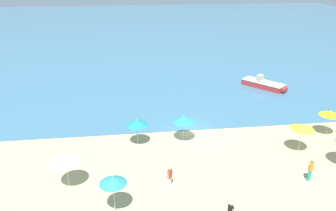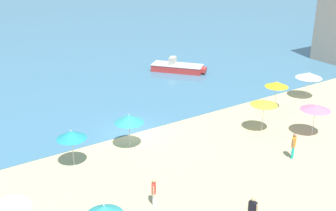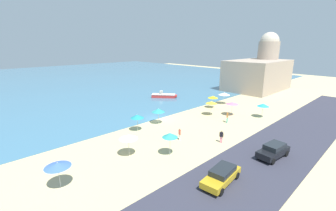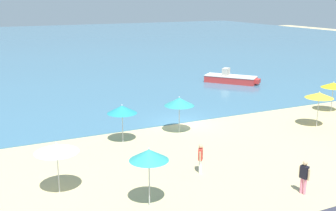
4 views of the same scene
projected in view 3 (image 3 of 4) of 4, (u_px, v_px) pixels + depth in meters
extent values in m
plane|color=#C8B582|center=(156.00, 119.00, 36.55)|extent=(160.00, 160.00, 0.00)
cube|color=teal|center=(49.00, 81.00, 74.92)|extent=(150.00, 110.00, 0.05)
cube|color=#31313F|center=(267.00, 158.00, 23.98)|extent=(80.00, 8.00, 0.06)
cylinder|color=#B2B2B7|center=(138.00, 124.00, 31.45)|extent=(0.05, 0.05, 1.94)
cone|color=teal|center=(137.00, 116.00, 31.14)|extent=(1.86, 1.86, 0.49)
sphere|color=silver|center=(137.00, 114.00, 31.07)|extent=(0.08, 0.08, 0.08)
cylinder|color=#B2B2B7|center=(158.00, 118.00, 34.31)|extent=(0.05, 0.05, 1.92)
cone|color=teal|center=(158.00, 110.00, 34.00)|extent=(2.01, 2.01, 0.54)
sphere|color=silver|center=(158.00, 108.00, 33.92)|extent=(0.08, 0.08, 0.08)
cylinder|color=#B2B2B7|center=(213.00, 103.00, 42.77)|extent=(0.05, 0.05, 2.02)
cone|color=yellow|center=(213.00, 97.00, 42.47)|extent=(1.89, 1.89, 0.40)
sphere|color=silver|center=(213.00, 96.00, 42.41)|extent=(0.08, 0.08, 0.08)
cylinder|color=#B2B2B7|center=(170.00, 146.00, 24.40)|extent=(0.05, 0.05, 2.18)
cone|color=teal|center=(170.00, 135.00, 24.06)|extent=(1.72, 1.72, 0.49)
sphere|color=silver|center=(170.00, 133.00, 23.99)|extent=(0.08, 0.08, 0.08)
cylinder|color=#B2B2B7|center=(129.00, 147.00, 24.32)|extent=(0.05, 0.05, 2.07)
cone|color=silver|center=(128.00, 137.00, 24.01)|extent=(2.03, 2.03, 0.38)
sphere|color=silver|center=(128.00, 135.00, 23.95)|extent=(0.08, 0.08, 0.08)
cylinder|color=#B2B2B7|center=(211.00, 109.00, 38.35)|extent=(0.05, 0.05, 2.14)
cone|color=yellow|center=(211.00, 102.00, 38.03)|extent=(1.94, 1.94, 0.38)
sphere|color=silver|center=(211.00, 101.00, 37.97)|extent=(0.08, 0.08, 0.08)
cylinder|color=#B2B2B7|center=(232.00, 110.00, 38.32)|extent=(0.05, 0.05, 2.03)
cone|color=pink|center=(232.00, 103.00, 38.02)|extent=(2.13, 2.13, 0.36)
sphere|color=silver|center=(232.00, 102.00, 37.96)|extent=(0.08, 0.08, 0.08)
cylinder|color=#B2B2B7|center=(224.00, 99.00, 45.79)|extent=(0.05, 0.05, 1.94)
cone|color=white|center=(224.00, 94.00, 45.49)|extent=(2.27, 2.27, 0.45)
sphere|color=silver|center=(224.00, 93.00, 45.42)|extent=(0.08, 0.08, 0.08)
cylinder|color=#B2B2B7|center=(59.00, 177.00, 18.90)|extent=(0.05, 0.05, 1.99)
cone|color=#3E66CE|center=(58.00, 165.00, 18.61)|extent=(2.14, 2.14, 0.36)
sphere|color=silver|center=(57.00, 163.00, 18.55)|extent=(0.08, 0.08, 0.08)
cylinder|color=#B2B2B7|center=(262.00, 112.00, 37.22)|extent=(0.05, 0.05, 1.96)
cone|color=teal|center=(263.00, 105.00, 36.91)|extent=(1.91, 1.91, 0.49)
sphere|color=silver|center=(263.00, 103.00, 36.84)|extent=(0.08, 0.08, 0.08)
cylinder|color=pink|center=(222.00, 140.00, 27.71)|extent=(0.14, 0.14, 0.78)
cylinder|color=pink|center=(220.00, 140.00, 27.81)|extent=(0.14, 0.14, 0.78)
cube|color=black|center=(221.00, 134.00, 27.58)|extent=(0.28, 0.39, 0.61)
sphere|color=tan|center=(222.00, 131.00, 27.46)|extent=(0.22, 0.22, 0.22)
cylinder|color=tan|center=(223.00, 135.00, 27.46)|extent=(0.09, 0.09, 0.55)
cylinder|color=tan|center=(220.00, 134.00, 27.73)|extent=(0.09, 0.09, 0.55)
cylinder|color=white|center=(180.00, 137.00, 28.50)|extent=(0.14, 0.14, 0.74)
cylinder|color=white|center=(179.00, 137.00, 28.67)|extent=(0.14, 0.14, 0.74)
cube|color=#C4392F|center=(180.00, 132.00, 28.41)|extent=(0.39, 0.42, 0.59)
sphere|color=tan|center=(180.00, 129.00, 28.30)|extent=(0.22, 0.22, 0.22)
cylinder|color=tan|center=(180.00, 133.00, 28.19)|extent=(0.09, 0.09, 0.53)
cylinder|color=tan|center=(179.00, 132.00, 28.65)|extent=(0.09, 0.09, 0.53)
cylinder|color=#15AA99|center=(227.00, 120.00, 34.99)|extent=(0.14, 0.14, 0.84)
cylinder|color=#15AA99|center=(227.00, 120.00, 34.82)|extent=(0.14, 0.14, 0.84)
cube|color=orange|center=(227.00, 115.00, 34.71)|extent=(0.42, 0.37, 0.67)
sphere|color=#9F6B4E|center=(228.00, 113.00, 34.58)|extent=(0.22, 0.22, 0.22)
cylinder|color=#9F6B4E|center=(227.00, 115.00, 34.94)|extent=(0.09, 0.09, 0.60)
cylinder|color=#9F6B4E|center=(227.00, 116.00, 34.50)|extent=(0.09, 0.09, 0.60)
cube|color=black|center=(273.00, 152.00, 23.94)|extent=(4.30, 2.11, 0.65)
cube|color=#1E2328|center=(275.00, 146.00, 23.91)|extent=(2.46, 1.71, 0.53)
cylinder|color=black|center=(273.00, 161.00, 22.60)|extent=(0.66, 0.29, 0.64)
cylinder|color=black|center=(259.00, 156.00, 23.81)|extent=(0.66, 0.29, 0.64)
cylinder|color=black|center=(286.00, 154.00, 24.25)|extent=(0.66, 0.29, 0.64)
cylinder|color=black|center=(272.00, 148.00, 25.46)|extent=(0.66, 0.29, 0.64)
cube|color=#BB951C|center=(221.00, 177.00, 19.49)|extent=(4.62, 2.15, 0.56)
cube|color=#1E2328|center=(223.00, 170.00, 19.51)|extent=(2.64, 1.74, 0.50)
cylinder|color=black|center=(221.00, 192.00, 17.95)|extent=(0.66, 0.29, 0.64)
cylinder|color=black|center=(204.00, 184.00, 18.93)|extent=(0.66, 0.29, 0.64)
cylinder|color=black|center=(237.00, 175.00, 20.19)|extent=(0.66, 0.29, 0.64)
cylinder|color=black|center=(221.00, 169.00, 21.17)|extent=(0.66, 0.29, 0.64)
cube|color=#B9302D|center=(164.00, 96.00, 51.41)|extent=(4.77, 5.20, 0.68)
cube|color=#B9302D|center=(176.00, 96.00, 51.09)|extent=(1.04, 0.97, 0.41)
cube|color=silver|center=(164.00, 94.00, 51.31)|extent=(4.83, 5.26, 0.08)
cube|color=#B2AD9E|center=(161.00, 93.00, 51.27)|extent=(1.20, 1.14, 0.85)
cube|color=tan|center=(257.00, 75.00, 59.96)|extent=(17.91, 11.52, 7.78)
cylinder|color=tan|center=(267.00, 65.00, 62.91)|extent=(5.51, 5.51, 12.58)
sphere|color=#BFB29D|center=(270.00, 41.00, 61.26)|extent=(4.96, 4.96, 4.96)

